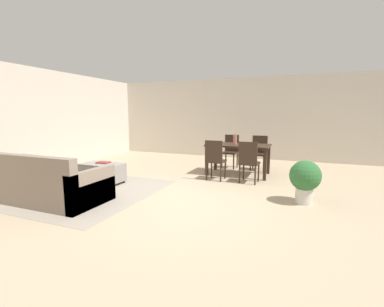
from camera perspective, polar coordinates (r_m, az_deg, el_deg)
ground_plane at (r=4.85m, az=-3.51°, el=-9.64°), size 10.80×10.80×0.00m
wall_back at (r=9.37m, az=9.75°, el=7.38°), size 9.00×0.12×2.70m
wall_left at (r=7.99m, az=-32.59°, el=6.02°), size 0.12×11.00×2.70m
area_rug at (r=5.81m, az=-23.07°, el=-7.22°), size 3.00×2.80×0.01m
couch at (r=5.36m, az=-29.08°, el=-5.76°), size 2.18×0.99×0.86m
ottoman_table at (r=6.15m, az=-18.52°, el=-3.79°), size 0.91×0.50×0.44m
dining_table at (r=6.70m, az=9.84°, el=1.07°), size 1.51×0.86×0.76m
dining_chair_near_left at (r=6.07m, az=4.91°, el=-0.92°), size 0.41×0.41×0.92m
dining_chair_near_right at (r=5.91m, az=11.98°, el=-1.34°), size 0.43×0.43×0.92m
dining_chair_far_left at (r=7.61m, az=8.26°, el=0.92°), size 0.43×0.43×0.92m
dining_chair_far_right at (r=7.45m, az=14.11°, el=0.60°), size 0.41×0.41×0.92m
vase_centerpiece at (r=6.66m, az=9.15°, el=3.01°), size 0.09×0.09×0.25m
book_on_ottoman at (r=6.15m, az=-18.38°, el=-1.82°), size 0.28×0.23×0.03m
potted_plant at (r=4.89m, az=22.95°, el=-4.89°), size 0.51×0.51×0.73m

